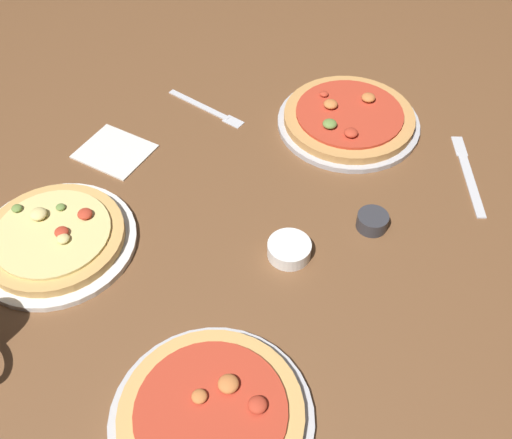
% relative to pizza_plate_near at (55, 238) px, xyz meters
% --- Properties ---
extents(ground_plane, '(2.40, 2.40, 0.03)m').
position_rel_pizza_plate_near_xyz_m(ground_plane, '(0.35, 0.08, -0.03)').
color(ground_plane, brown).
extents(pizza_plate_near, '(0.29, 0.29, 0.05)m').
position_rel_pizza_plate_near_xyz_m(pizza_plate_near, '(0.00, 0.00, 0.00)').
color(pizza_plate_near, silver).
rests_on(pizza_plate_near, ground_plane).
extents(pizza_plate_far, '(0.31, 0.31, 0.05)m').
position_rel_pizza_plate_near_xyz_m(pizza_plate_far, '(0.52, 0.39, 0.00)').
color(pizza_plate_far, '#B2B2B7').
rests_on(pizza_plate_far, ground_plane).
extents(pizza_plate_side, '(0.30, 0.30, 0.05)m').
position_rel_pizza_plate_near_xyz_m(pizza_plate_side, '(0.33, -0.30, 0.00)').
color(pizza_plate_side, '#B2B2B7').
rests_on(pizza_plate_side, ground_plane).
extents(ramekin_sauce, '(0.06, 0.06, 0.03)m').
position_rel_pizza_plate_near_xyz_m(ramekin_sauce, '(0.57, 0.10, -0.00)').
color(ramekin_sauce, '#333338').
rests_on(ramekin_sauce, ground_plane).
extents(ramekin_butter, '(0.08, 0.08, 0.03)m').
position_rel_pizza_plate_near_xyz_m(ramekin_butter, '(0.42, 0.02, -0.00)').
color(ramekin_butter, white).
rests_on(ramekin_butter, ground_plane).
extents(napkin_folded, '(0.18, 0.17, 0.01)m').
position_rel_pizza_plate_near_xyz_m(napkin_folded, '(0.04, 0.25, -0.01)').
color(napkin_folded, silver).
rests_on(napkin_folded, ground_plane).
extents(fork_left, '(0.19, 0.12, 0.01)m').
position_rel_pizza_plate_near_xyz_m(fork_left, '(0.21, 0.41, -0.01)').
color(fork_left, silver).
rests_on(fork_left, ground_plane).
extents(knife_right, '(0.04, 0.23, 0.01)m').
position_rel_pizza_plate_near_xyz_m(knife_right, '(0.77, 0.26, -0.01)').
color(knife_right, silver).
rests_on(knife_right, ground_plane).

